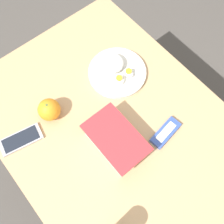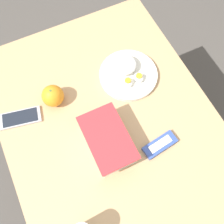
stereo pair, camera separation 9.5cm
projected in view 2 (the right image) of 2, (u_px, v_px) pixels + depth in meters
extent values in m
plane|color=#4C4742|center=(112.00, 170.00, 1.66)|extent=(10.00, 10.00, 0.00)
cube|color=tan|center=(113.00, 130.00, 0.97)|extent=(1.08, 0.77, 0.03)
cylinder|color=#A07D56|center=(223.00, 218.00, 1.21)|extent=(0.05, 0.05, 0.73)
cylinder|color=#A07D56|center=(128.00, 59.00, 1.56)|extent=(0.05, 0.05, 0.73)
cylinder|color=#A07D56|center=(20.00, 102.00, 1.44)|extent=(0.05, 0.05, 0.73)
cube|color=white|center=(108.00, 141.00, 0.90)|extent=(0.20, 0.12, 0.07)
cube|color=beige|center=(108.00, 142.00, 0.91)|extent=(0.19, 0.11, 0.05)
cube|color=red|center=(107.00, 138.00, 0.86)|extent=(0.22, 0.14, 0.01)
ellipsoid|color=gray|center=(117.00, 154.00, 0.88)|extent=(0.05, 0.04, 0.03)
ellipsoid|color=gray|center=(107.00, 141.00, 0.90)|extent=(0.05, 0.03, 0.03)
ellipsoid|color=gray|center=(100.00, 127.00, 0.92)|extent=(0.06, 0.05, 0.02)
sphere|color=orange|center=(53.00, 96.00, 0.97)|extent=(0.08, 0.08, 0.08)
cylinder|color=#4C662D|center=(51.00, 91.00, 0.93)|extent=(0.01, 0.01, 0.00)
cylinder|color=silver|center=(128.00, 75.00, 1.04)|extent=(0.23, 0.23, 0.02)
ellipsoid|color=white|center=(125.00, 64.00, 1.02)|extent=(0.09, 0.09, 0.04)
ellipsoid|color=white|center=(139.00, 78.00, 1.01)|extent=(0.04, 0.04, 0.02)
cylinder|color=#F4A823|center=(139.00, 76.00, 1.00)|extent=(0.02, 0.02, 0.01)
ellipsoid|color=white|center=(128.00, 82.00, 1.00)|extent=(0.04, 0.04, 0.02)
cylinder|color=#F4A823|center=(128.00, 80.00, 0.99)|extent=(0.02, 0.02, 0.01)
cube|color=#334C9E|center=(160.00, 145.00, 0.93)|extent=(0.06, 0.13, 0.02)
cube|color=white|center=(160.00, 144.00, 0.92)|extent=(0.04, 0.09, 0.00)
cube|color=#ADADB2|center=(21.00, 118.00, 0.97)|extent=(0.09, 0.16, 0.01)
cube|color=black|center=(20.00, 117.00, 0.97)|extent=(0.08, 0.14, 0.00)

